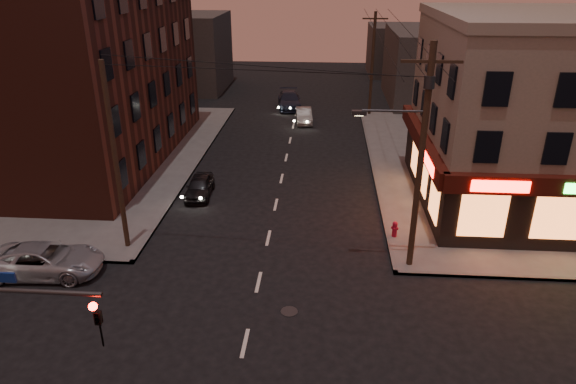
# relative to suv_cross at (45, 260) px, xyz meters

# --- Properties ---
(ground) EXTENTS (120.00, 120.00, 0.00)m
(ground) POSITION_rel_suv_cross_xyz_m (9.62, -4.00, -0.70)
(ground) COLOR black
(ground) RESTS_ON ground
(sidewalk_ne) EXTENTS (24.00, 28.00, 0.15)m
(sidewalk_ne) POSITION_rel_suv_cross_xyz_m (27.62, 15.00, -0.63)
(sidewalk_ne) COLOR #514F4C
(sidewalk_ne) RESTS_ON ground
(sidewalk_nw) EXTENTS (24.00, 28.00, 0.15)m
(sidewalk_nw) POSITION_rel_suv_cross_xyz_m (-8.38, 15.00, -0.63)
(sidewalk_nw) COLOR #514F4C
(sidewalk_nw) RESTS_ON ground
(pizza_building) EXTENTS (15.85, 12.85, 10.50)m
(pizza_building) POSITION_rel_suv_cross_xyz_m (25.55, 9.43, 4.64)
(pizza_building) COLOR gray
(pizza_building) RESTS_ON sidewalk_ne
(brick_apartment) EXTENTS (12.00, 20.00, 13.00)m
(brick_apartment) POSITION_rel_suv_cross_xyz_m (-4.88, 15.00, 5.95)
(brick_apartment) COLOR #492017
(brick_apartment) RESTS_ON sidewalk_nw
(bg_building_ne_a) EXTENTS (10.00, 12.00, 7.00)m
(bg_building_ne_a) POSITION_rel_suv_cross_xyz_m (23.62, 34.00, 2.80)
(bg_building_ne_a) COLOR #3F3D3A
(bg_building_ne_a) RESTS_ON ground
(bg_building_nw) EXTENTS (9.00, 10.00, 8.00)m
(bg_building_nw) POSITION_rel_suv_cross_xyz_m (-3.38, 38.00, 3.30)
(bg_building_nw) COLOR #3F3D3A
(bg_building_nw) RESTS_ON ground
(bg_building_ne_b) EXTENTS (8.00, 8.00, 6.00)m
(bg_building_ne_b) POSITION_rel_suv_cross_xyz_m (21.62, 48.00, 2.30)
(bg_building_ne_b) COLOR #3F3D3A
(bg_building_ne_b) RESTS_ON ground
(utility_pole_main) EXTENTS (4.20, 0.44, 10.00)m
(utility_pole_main) POSITION_rel_suv_cross_xyz_m (16.30, 1.80, 5.06)
(utility_pole_main) COLOR #382619
(utility_pole_main) RESTS_ON sidewalk_ne
(utility_pole_far) EXTENTS (0.26, 0.26, 9.00)m
(utility_pole_far) POSITION_rel_suv_cross_xyz_m (16.42, 28.00, 3.95)
(utility_pole_far) COLOR #382619
(utility_pole_far) RESTS_ON sidewalk_ne
(utility_pole_west) EXTENTS (0.24, 0.24, 9.00)m
(utility_pole_west) POSITION_rel_suv_cross_xyz_m (2.82, 2.50, 3.95)
(utility_pole_west) COLOR #382619
(utility_pole_west) RESTS_ON sidewalk_nw
(suv_cross) EXTENTS (5.19, 2.62, 1.41)m
(suv_cross) POSITION_rel_suv_cross_xyz_m (0.00, 0.00, 0.00)
(suv_cross) COLOR #9A9CA3
(suv_cross) RESTS_ON ground
(sedan_near) EXTENTS (1.62, 3.63, 1.21)m
(sedan_near) POSITION_rel_suv_cross_xyz_m (4.93, 8.96, -0.10)
(sedan_near) COLOR black
(sedan_near) RESTS_ON ground
(sedan_mid) EXTENTS (1.72, 3.96, 1.27)m
(sedan_mid) POSITION_rel_suv_cross_xyz_m (10.47, 25.15, -0.07)
(sedan_mid) COLOR slate
(sedan_mid) RESTS_ON ground
(sedan_far) EXTENTS (2.70, 5.42, 1.51)m
(sedan_far) POSITION_rel_suv_cross_xyz_m (8.83, 30.19, 0.05)
(sedan_far) COLOR #192032
(sedan_far) RESTS_ON ground
(fire_hydrant) EXTENTS (0.39, 0.39, 0.85)m
(fire_hydrant) POSITION_rel_suv_cross_xyz_m (16.02, 4.38, -0.09)
(fire_hydrant) COLOR maroon
(fire_hydrant) RESTS_ON sidewalk_ne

